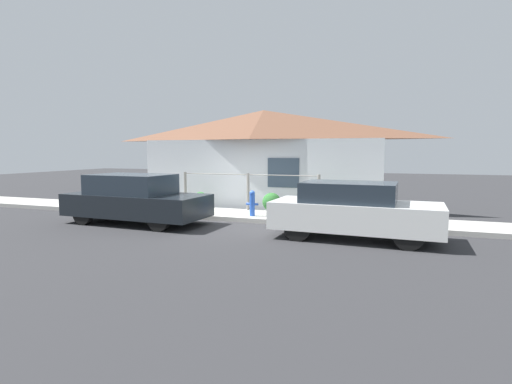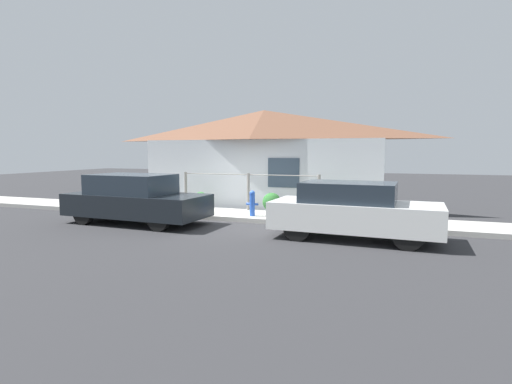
{
  "view_description": "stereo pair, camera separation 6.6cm",
  "coord_description": "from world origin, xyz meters",
  "px_view_note": "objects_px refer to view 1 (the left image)",
  "views": [
    {
      "loc": [
        4.76,
        -10.94,
        2.12
      ],
      "look_at": [
        0.74,
        0.3,
        0.9
      ],
      "focal_mm": 28.0,
      "sensor_mm": 36.0,
      "label": 1
    },
    {
      "loc": [
        4.82,
        -10.92,
        2.12
      ],
      "look_at": [
        0.74,
        0.3,
        0.9
      ],
      "focal_mm": 28.0,
      "sensor_mm": 36.0,
      "label": 2
    }
  ],
  "objects_px": {
    "fire_hydrant": "(252,203)",
    "potted_plant_by_fence": "(200,199)",
    "potted_plant_corner": "(337,204)",
    "car_left": "(135,199)",
    "car_right": "(353,210)",
    "potted_plant_near_hydrant": "(272,202)"
  },
  "relations": [
    {
      "from": "car_right",
      "to": "potted_plant_by_fence",
      "type": "height_order",
      "value": "car_right"
    },
    {
      "from": "car_right",
      "to": "potted_plant_corner",
      "type": "relative_size",
      "value": 6.05
    },
    {
      "from": "car_right",
      "to": "car_left",
      "type": "bearing_deg",
      "value": -177.94
    },
    {
      "from": "car_right",
      "to": "potted_plant_near_hydrant",
      "type": "bearing_deg",
      "value": 143.2
    },
    {
      "from": "potted_plant_near_hydrant",
      "to": "potted_plant_by_fence",
      "type": "bearing_deg",
      "value": 172.0
    },
    {
      "from": "car_left",
      "to": "fire_hydrant",
      "type": "distance_m",
      "value": 3.48
    },
    {
      "from": "fire_hydrant",
      "to": "car_right",
      "type": "bearing_deg",
      "value": -27.1
    },
    {
      "from": "fire_hydrant",
      "to": "potted_plant_corner",
      "type": "distance_m",
      "value": 2.62
    },
    {
      "from": "potted_plant_near_hydrant",
      "to": "fire_hydrant",
      "type": "bearing_deg",
      "value": -126.58
    },
    {
      "from": "car_left",
      "to": "car_right",
      "type": "height_order",
      "value": "car_left"
    },
    {
      "from": "fire_hydrant",
      "to": "potted_plant_by_fence",
      "type": "bearing_deg",
      "value": 156.95
    },
    {
      "from": "potted_plant_by_fence",
      "to": "potted_plant_corner",
      "type": "bearing_deg",
      "value": -0.94
    },
    {
      "from": "car_right",
      "to": "potted_plant_near_hydrant",
      "type": "xyz_separation_m",
      "value": [
        -2.77,
        2.23,
        -0.19
      ]
    },
    {
      "from": "fire_hydrant",
      "to": "car_left",
      "type": "bearing_deg",
      "value": -151.82
    },
    {
      "from": "car_right",
      "to": "potted_plant_by_fence",
      "type": "distance_m",
      "value": 6.09
    },
    {
      "from": "fire_hydrant",
      "to": "potted_plant_near_hydrant",
      "type": "bearing_deg",
      "value": 53.42
    },
    {
      "from": "car_left",
      "to": "potted_plant_corner",
      "type": "xyz_separation_m",
      "value": [
        5.53,
        2.54,
        -0.22
      ]
    },
    {
      "from": "fire_hydrant",
      "to": "potted_plant_near_hydrant",
      "type": "relative_size",
      "value": 1.17
    },
    {
      "from": "potted_plant_by_fence",
      "to": "potted_plant_corner",
      "type": "distance_m",
      "value": 4.75
    },
    {
      "from": "potted_plant_near_hydrant",
      "to": "potted_plant_by_fence",
      "type": "relative_size",
      "value": 1.18
    },
    {
      "from": "car_left",
      "to": "fire_hydrant",
      "type": "relative_size",
      "value": 5.43
    },
    {
      "from": "potted_plant_near_hydrant",
      "to": "potted_plant_by_fence",
      "type": "xyz_separation_m",
      "value": [
        -2.73,
        0.38,
        -0.06
      ]
    }
  ]
}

